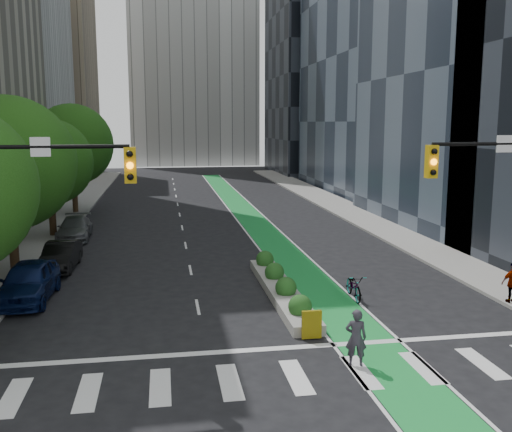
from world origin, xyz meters
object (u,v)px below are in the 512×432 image
object	(u,v)px
median_planter	(281,287)
bicycle	(354,286)
parked_car_left_near	(29,281)
parked_car_left_mid	(61,256)
parked_car_left_far	(75,228)
cyclist	(356,338)

from	to	relation	value
median_planter	bicycle	world-z (taller)	median_planter
median_planter	parked_car_left_near	bearing A→B (deg)	174.75
parked_car_left_near	bicycle	bearing A→B (deg)	-6.61
bicycle	median_planter	bearing A→B (deg)	165.30
parked_car_left_mid	parked_car_left_far	xyz separation A→B (m)	(-0.44, 7.87, 0.01)
bicycle	parked_car_left_mid	distance (m)	15.06
bicycle	parked_car_left_far	bearing A→B (deg)	135.62
median_planter	parked_car_left_mid	size ratio (longest dim) A/B	2.40
parked_car_left_mid	median_planter	bearing A→B (deg)	-28.68
cyclist	parked_car_left_mid	world-z (taller)	cyclist
bicycle	parked_car_left_far	world-z (taller)	parked_car_left_far
median_planter	parked_car_left_far	distance (m)	17.65
parked_car_left_mid	parked_car_left_far	world-z (taller)	parked_car_left_far
bicycle	parked_car_left_far	xyz separation A→B (m)	(-13.70, 15.00, 0.16)
bicycle	parked_car_left_near	world-z (taller)	parked_car_left_near
bicycle	parked_car_left_near	bearing A→B (deg)	175.10
bicycle	parked_car_left_far	distance (m)	20.32
median_planter	parked_car_left_far	xyz separation A→B (m)	(-10.70, 14.03, 0.34)
cyclist	median_planter	bearing A→B (deg)	-70.60
median_planter	cyclist	bearing A→B (deg)	-83.94
median_planter	parked_car_left_near	distance (m)	10.76
cyclist	parked_car_left_mid	distance (m)	17.61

